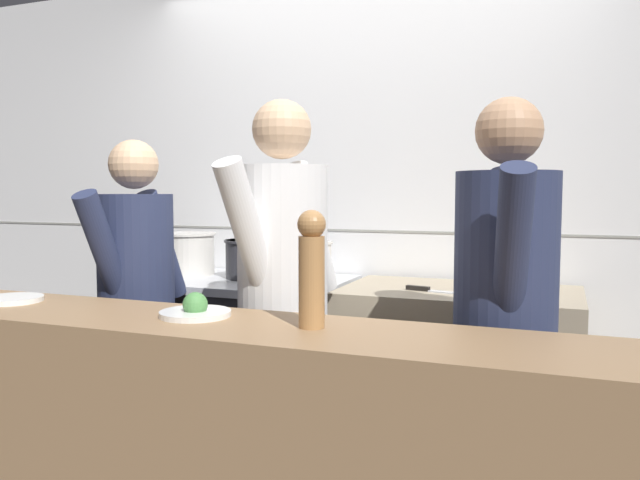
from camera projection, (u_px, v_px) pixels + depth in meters
name	position (u px, v px, depth m)	size (l,w,h in m)	color
wall_back_tiled	(368.00, 203.00, 3.39)	(8.00, 0.06, 2.60)	white
oven_range	(244.00, 364.00, 3.28)	(1.06, 0.71, 0.91)	#232326
prep_counter	(458.00, 388.00, 2.87)	(1.06, 0.65, 0.92)	gray
pass_counter	(224.00, 471.00, 1.98)	(2.83, 0.45, 0.96)	#93704C
stock_pot	(188.00, 253.00, 3.40)	(0.30, 0.30, 0.23)	beige
sauce_pot	(251.00, 258.00, 3.25)	(0.28, 0.28, 0.20)	#2D2D33
braising_pot	(309.00, 260.00, 3.12)	(0.23, 0.23, 0.20)	beige
chefs_knife	(436.00, 291.00, 2.77)	(0.35, 0.10, 0.02)	#B7BABF
plated_dish_main	(12.00, 299.00, 2.30)	(0.22, 0.22, 0.02)	white
plated_dish_appetiser	(195.00, 310.00, 2.03)	(0.23, 0.23, 0.08)	white
pepper_mill	(312.00, 266.00, 1.85)	(0.09, 0.09, 0.35)	#AD7A47
chef_head_cook	(137.00, 304.00, 2.68)	(0.32, 0.69, 1.58)	black
chef_sous	(283.00, 298.00, 2.41)	(0.40, 0.75, 1.71)	black
chef_line	(505.00, 320.00, 2.10)	(0.39, 0.73, 1.67)	black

